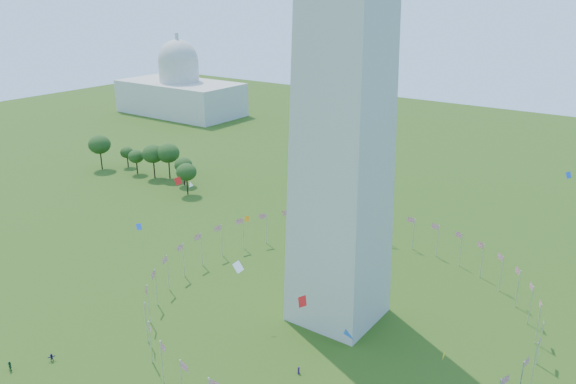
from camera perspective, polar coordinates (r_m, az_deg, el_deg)
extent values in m
cylinder|color=silver|center=(111.71, 23.74, -15.71)|extent=(0.24, 0.24, 9.00)
cylinder|color=silver|center=(117.57, 24.22, -13.88)|extent=(0.24, 0.24, 9.00)
cylinder|color=silver|center=(123.51, 24.08, -12.15)|extent=(0.24, 0.24, 9.00)
cylinder|color=silver|center=(129.34, 23.41, -10.54)|extent=(0.24, 0.24, 9.00)
cylinder|color=silver|center=(134.91, 22.31, -9.08)|extent=(0.24, 0.24, 9.00)
cylinder|color=silver|center=(140.09, 20.85, -7.78)|extent=(0.24, 0.24, 9.00)
cylinder|color=silver|center=(144.78, 19.10, -6.63)|extent=(0.24, 0.24, 9.00)
cylinder|color=silver|center=(148.89, 17.12, -5.65)|extent=(0.24, 0.24, 9.00)
cylinder|color=silver|center=(152.34, 14.96, -4.84)|extent=(0.24, 0.24, 9.00)
cylinder|color=silver|center=(155.07, 12.65, -4.18)|extent=(0.24, 0.24, 9.00)
cylinder|color=silver|center=(157.04, 10.24, -3.69)|extent=(0.24, 0.24, 9.00)
cylinder|color=silver|center=(158.23, 7.76, -3.37)|extent=(0.24, 0.24, 9.00)
cylinder|color=silver|center=(158.60, 5.24, -3.20)|extent=(0.24, 0.24, 9.00)
cylinder|color=silver|center=(158.16, 2.72, -3.21)|extent=(0.24, 0.24, 9.00)
cylinder|color=silver|center=(156.92, 0.23, -3.37)|extent=(0.24, 0.24, 9.00)
cylinder|color=silver|center=(154.89, -2.21, -3.71)|extent=(0.24, 0.24, 9.00)
cylinder|color=silver|center=(152.10, -4.54, -4.22)|extent=(0.24, 0.24, 9.00)
cylinder|color=silver|center=(148.60, -6.75, -4.91)|extent=(0.24, 0.24, 9.00)
cylinder|color=silver|center=(144.45, -8.77, -5.77)|extent=(0.24, 0.24, 9.00)
cylinder|color=silver|center=(139.71, -10.57, -6.80)|extent=(0.24, 0.24, 9.00)
cylinder|color=silver|center=(134.50, -12.08, -8.02)|extent=(0.24, 0.24, 9.00)
cylinder|color=silver|center=(128.90, -13.24, -9.42)|extent=(0.24, 0.24, 9.00)
cylinder|color=silver|center=(123.06, -13.98, -10.99)|extent=(0.24, 0.24, 9.00)
cylinder|color=silver|center=(117.12, -14.20, -12.73)|extent=(0.24, 0.24, 9.00)
cylinder|color=silver|center=(111.27, -13.80, -14.59)|extent=(0.24, 0.24, 9.00)
cylinder|color=silver|center=(105.72, -12.67, -16.54)|extent=(0.24, 0.24, 9.00)
cylinder|color=silver|center=(100.69, -10.74, -18.48)|extent=(0.24, 0.24, 9.00)
cylinder|color=silver|center=(106.12, 22.54, -17.58)|extent=(0.24, 0.24, 9.00)
imported|color=#301745|center=(107.83, 1.09, -17.66)|extent=(0.76, 0.85, 1.45)
imported|color=#341B51|center=(119.47, -22.89, -15.23)|extent=(1.25, 1.62, 1.61)
imported|color=#193E23|center=(120.06, -26.41, -15.56)|extent=(1.84, 1.26, 1.83)
plane|color=blue|center=(91.04, 6.10, -14.17)|extent=(2.48, 1.51, 2.66)
plane|color=red|center=(104.05, -11.11, 1.11)|extent=(0.65, 1.70, 1.81)
plane|color=white|center=(153.25, -9.84, 0.73)|extent=(0.57, 1.87, 1.84)
plane|color=orange|center=(116.39, -4.19, -2.73)|extent=(1.35, 0.42, 1.30)
plane|color=white|center=(86.57, -5.08, -7.60)|extent=(1.57, 1.46, 1.72)
plane|color=blue|center=(106.03, 26.61, 1.55)|extent=(1.19, 0.77, 1.31)
plane|color=yellow|center=(96.24, 15.54, -15.68)|extent=(0.25, 1.55, 1.57)
plane|color=red|center=(101.89, 1.47, -11.06)|extent=(2.14, 0.48, 2.10)
plane|color=blue|center=(159.92, -14.91, -3.43)|extent=(1.05, 1.95, 1.64)
ellipsoid|color=#2C541C|center=(230.78, -18.52, 3.80)|extent=(8.48, 8.48, 13.25)
ellipsoid|color=#2C541C|center=(230.93, -16.00, 3.41)|extent=(5.17, 5.17, 8.08)
ellipsoid|color=#2C541C|center=(221.28, -15.13, 2.93)|extent=(5.89, 5.89, 9.20)
ellipsoid|color=#2C541C|center=(214.46, -13.49, 3.00)|extent=(7.95, 7.95, 12.42)
ellipsoid|color=#2C541C|center=(212.43, -12.02, 3.04)|extent=(8.36, 8.36, 13.06)
ellipsoid|color=#2C541C|center=(204.52, -10.54, 2.04)|extent=(6.39, 6.39, 9.98)
ellipsoid|color=#2C541C|center=(194.40, -10.23, 1.26)|extent=(6.97, 6.97, 10.89)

